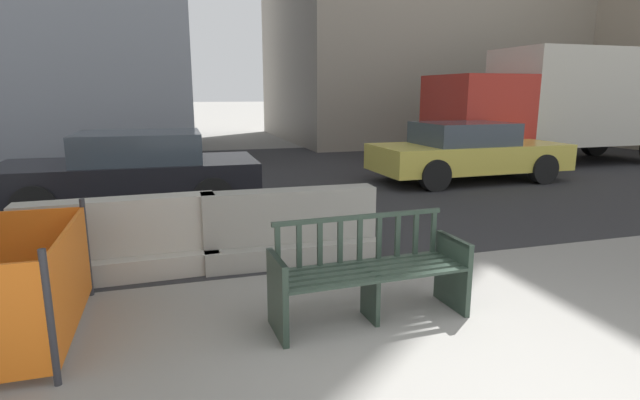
% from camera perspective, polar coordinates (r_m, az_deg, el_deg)
% --- Properties ---
extents(street_asphalt, '(120.00, 12.00, 0.01)m').
position_cam_1_polar(street_asphalt, '(11.39, -6.36, 2.43)').
color(street_asphalt, '#28282B').
rests_on(street_asphalt, ground).
extents(street_bench, '(1.71, 0.60, 0.88)m').
position_cam_1_polar(street_bench, '(4.34, 5.66, -8.55)').
color(street_bench, '#28382D').
rests_on(street_bench, ground).
extents(jersey_barrier_centre, '(2.01, 0.72, 0.84)m').
position_cam_1_polar(jersey_barrier_centre, '(5.83, -3.38, -3.63)').
color(jersey_barrier_centre, gray).
rests_on(jersey_barrier_centre, ground).
extents(jersey_barrier_left, '(2.02, 0.76, 0.84)m').
position_cam_1_polar(jersey_barrier_left, '(5.75, -21.81, -4.73)').
color(jersey_barrier_left, '#ADA89E').
rests_on(jersey_barrier_left, ground).
extents(car_taxi_near, '(4.28, 1.94, 1.29)m').
position_cam_1_polar(car_taxi_near, '(11.45, 16.48, 5.30)').
color(car_taxi_near, '#DBC64C').
rests_on(car_taxi_near, ground).
extents(car_sedan_mid, '(4.08, 1.93, 1.29)m').
position_cam_1_polar(car_sedan_mid, '(8.77, -20.54, 3.08)').
color(car_sedan_mid, black).
rests_on(car_sedan_mid, ground).
extents(delivery_truck, '(6.84, 2.43, 3.05)m').
position_cam_1_polar(delivery_truck, '(15.17, 25.67, 10.14)').
color(delivery_truck, '#B2281E').
rests_on(delivery_truck, ground).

